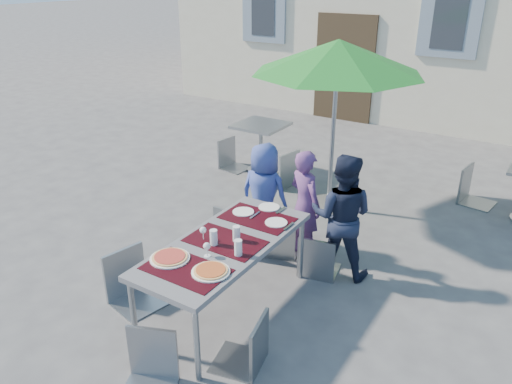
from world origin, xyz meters
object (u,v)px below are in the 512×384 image
Objects in this scene: child_0 at (264,195)px; chair_4 at (248,314)px; chair_1 at (281,217)px; bg_chair_l_0 at (231,136)px; dining_table at (225,247)px; bg_chair_r_0 at (284,147)px; pizza_near_left at (170,257)px; cafe_table_0 at (261,138)px; chair_2 at (320,232)px; chair_3 at (127,248)px; child_2 at (342,216)px; patio_umbrella at (338,59)px; bg_chair_l_1 at (477,164)px; child_1 at (305,205)px; chair_0 at (235,203)px; pizza_near_right at (211,271)px; chair_5 at (145,331)px.

child_0 is 2.07m from chair_4.
chair_1 is 0.92× the size of bg_chair_l_0.
dining_table is 1.79× the size of bg_chair_r_0.
chair_1 is at bearing -43.57° from bg_chair_l_0.
pizza_near_left is at bearing -95.43° from chair_1.
pizza_near_left is at bearing -69.21° from cafe_table_0.
chair_4 is at bearing -59.35° from cafe_table_0.
dining_table is 1.12m from chair_2.
pizza_near_left is 0.34× the size of chair_3.
bg_chair_r_0 is at bearing -60.02° from child_2.
child_0 reaches higher than bg_chair_r_0.
patio_umbrella is at bearing -104.29° from child_0.
child_0 is 2.54m from bg_chair_l_0.
chair_2 is 3.02m from bg_chair_l_1.
patio_umbrella is at bearing 110.93° from chair_2.
cafe_table_0 is at bearing 126.93° from chair_1.
child_1 is (0.15, 1.30, -0.06)m from dining_table.
chair_0 is 0.98× the size of bg_chair_r_0.
bg_chair_r_0 is (-0.47, 1.96, 0.01)m from chair_0.
pizza_near_right is 0.69m from chair_5.
pizza_near_right is 0.38× the size of chair_1.
child_0 is at bearing 22.88° from child_1.
dining_table is at bearing 66.49° from pizza_near_left.
chair_0 is 3.53m from bg_chair_l_1.
chair_5 is at bearing -74.76° from bg_chair_r_0.
bg_chair_r_0 reaches higher than chair_3.
chair_3 is at bearing -102.51° from chair_0.
child_2 is at bearing -107.52° from bg_chair_l_1.
bg_chair_l_1 reaches higher than pizza_near_left.
bg_chair_r_0 is at bearing 128.08° from chair_2.
chair_2 reaches higher than chair_1.
child_2 is at bearing 75.89° from chair_5.
chair_5 is (0.06, -1.12, -0.16)m from dining_table.
child_0 reaches higher than pizza_near_right.
chair_0 is 2.02m from bg_chair_r_0.
pizza_near_right is 4.32m from bg_chair_l_0.
chair_4 is at bearing -5.45° from chair_3.
bg_chair_r_0 reaches higher than chair_1.
chair_1 is 0.82× the size of bg_chair_r_0.
bg_chair_l_1 is at bearing 60.29° from chair_1.
chair_1 is 2.88m from bg_chair_l_0.
child_2 is at bearing 62.98° from pizza_near_left.
chair_1 is at bearing -53.07° from cafe_table_0.
child_0 is at bearing 160.64° from chair_2.
chair_1 is at bearing 93.11° from dining_table.
bg_chair_r_0 reaches higher than pizza_near_left.
cafe_table_0 is at bearing 115.18° from chair_0.
chair_2 is at bearing 78.92° from chair_5.
bg_chair_l_0 is at bearing 140.99° from chair_2.
bg_chair_l_1 is (0.84, 2.67, -0.11)m from child_2.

